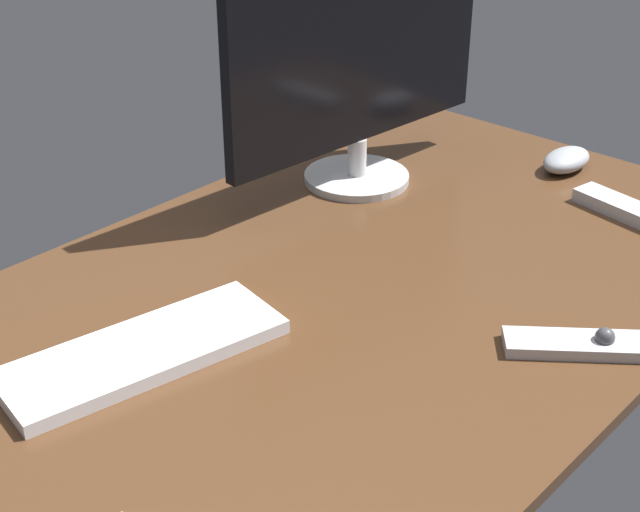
# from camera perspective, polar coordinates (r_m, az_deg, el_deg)

# --- Properties ---
(desk) EXTENTS (1.40, 0.84, 0.02)m
(desk) POSITION_cam_1_polar(r_m,az_deg,el_deg) (1.36, 1.76, -2.37)
(desk) COLOR #4C301C
(desk) RESTS_ON ground
(monitor) EXTENTS (0.56, 0.19, 0.40)m
(monitor) POSITION_cam_1_polar(r_m,az_deg,el_deg) (1.62, 2.35, 11.44)
(monitor) COLOR silver
(monitor) RESTS_ON desk
(keyboard) EXTENTS (0.38, 0.20, 0.02)m
(keyboard) POSITION_cam_1_polar(r_m,az_deg,el_deg) (1.23, -10.59, -5.67)
(keyboard) COLOR white
(keyboard) RESTS_ON desk
(computer_mouse) EXTENTS (0.12, 0.07, 0.04)m
(computer_mouse) POSITION_cam_1_polar(r_m,az_deg,el_deg) (1.79, 14.59, 5.61)
(computer_mouse) COLOR #999EA5
(computer_mouse) RESTS_ON desk
(media_remote) EXTENTS (0.16, 0.18, 0.03)m
(media_remote) POSITION_cam_1_polar(r_m,az_deg,el_deg) (1.27, 15.37, -5.12)
(media_remote) COLOR #B7B7BC
(media_remote) RESTS_ON desk
(tv_remote) EXTENTS (0.08, 0.17, 0.02)m
(tv_remote) POSITION_cam_1_polar(r_m,az_deg,el_deg) (1.64, 17.70, 2.76)
(tv_remote) COLOR #B7B7BC
(tv_remote) RESTS_ON desk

